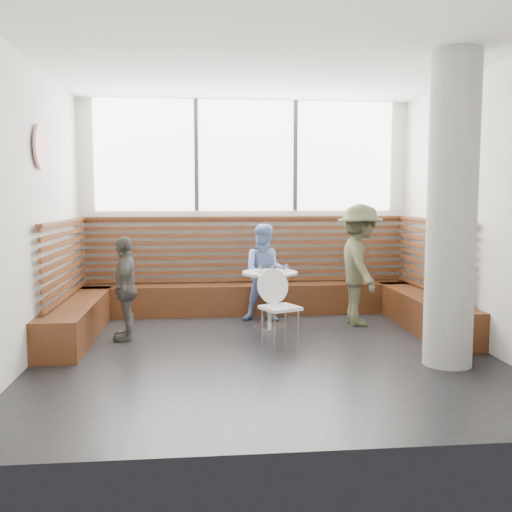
{
  "coord_description": "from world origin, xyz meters",
  "views": [
    {
      "loc": [
        -0.73,
        -6.2,
        1.73
      ],
      "look_at": [
        0.0,
        1.0,
        1.0
      ],
      "focal_mm": 40.0,
      "sensor_mm": 36.0,
      "label": 1
    }
  ],
  "objects": [
    {
      "name": "glass_right",
      "position": [
        0.43,
        1.26,
        0.81
      ],
      "size": [
        0.06,
        0.06,
        0.1
      ],
      "primitive_type": "cylinder",
      "color": "white",
      "rests_on": "cafe_table"
    },
    {
      "name": "booth",
      "position": [
        0.0,
        1.77,
        0.41
      ],
      "size": [
        5.0,
        2.5,
        1.44
      ],
      "color": "#442311",
      "rests_on": "ground"
    },
    {
      "name": "glass_left",
      "position": [
        0.08,
        1.18,
        0.82
      ],
      "size": [
        0.07,
        0.07,
        0.11
      ],
      "primitive_type": "cylinder",
      "color": "white",
      "rests_on": "cafe_table"
    },
    {
      "name": "wall_art",
      "position": [
        -2.46,
        0.4,
        2.3
      ],
      "size": [
        0.03,
        0.5,
        0.5
      ],
      "primitive_type": "cylinder",
      "rotation": [
        0.0,
        1.57,
        0.0
      ],
      "color": "white",
      "rests_on": "room"
    },
    {
      "name": "cafe_table",
      "position": [
        0.21,
        1.28,
        0.54
      ],
      "size": [
        0.74,
        0.74,
        0.76
      ],
      "color": "silver",
      "rests_on": "ground"
    },
    {
      "name": "child_left",
      "position": [
        -1.63,
        0.84,
        0.64
      ],
      "size": [
        0.34,
        0.76,
        1.27
      ],
      "primitive_type": "imported",
      "rotation": [
        0.0,
        0.0,
        -1.52
      ],
      "color": "#514F4A",
      "rests_on": "ground"
    },
    {
      "name": "concrete_column",
      "position": [
        1.85,
        -0.6,
        1.6
      ],
      "size": [
        0.5,
        0.5,
        3.2
      ],
      "primitive_type": "cylinder",
      "color": "gray",
      "rests_on": "ground"
    },
    {
      "name": "child_back",
      "position": [
        0.21,
        1.73,
        0.69
      ],
      "size": [
        0.7,
        0.57,
        1.38
      ],
      "primitive_type": "imported",
      "rotation": [
        0.0,
        0.0,
        -0.07
      ],
      "color": "#7790CF",
      "rests_on": "ground"
    },
    {
      "name": "menu_card",
      "position": [
        0.26,
        1.07,
        0.76
      ],
      "size": [
        0.24,
        0.19,
        0.0
      ],
      "primitive_type": "cube",
      "rotation": [
        0.0,
        0.0,
        -0.27
      ],
      "color": "#A5C64C",
      "rests_on": "cafe_table"
    },
    {
      "name": "cafe_chair",
      "position": [
        0.23,
        0.5,
        0.52
      ],
      "size": [
        0.42,
        0.41,
        0.88
      ],
      "rotation": [
        0.0,
        0.0,
        0.41
      ],
      "color": "white",
      "rests_on": "ground"
    },
    {
      "name": "adult_man",
      "position": [
        1.46,
        1.35,
        0.83
      ],
      "size": [
        0.65,
        1.09,
        1.66
      ],
      "primitive_type": "imported",
      "rotation": [
        0.0,
        0.0,
        1.54
      ],
      "color": "#464A31",
      "rests_on": "ground"
    },
    {
      "name": "plate_near",
      "position": [
        0.1,
        1.35,
        0.77
      ],
      "size": [
        0.2,
        0.2,
        0.01
      ],
      "primitive_type": "cylinder",
      "color": "white",
      "rests_on": "cafe_table"
    },
    {
      "name": "room",
      "position": [
        0.0,
        0.0,
        1.6
      ],
      "size": [
        5.0,
        5.0,
        3.2
      ],
      "color": "silver",
      "rests_on": "ground"
    },
    {
      "name": "glass_mid",
      "position": [
        0.25,
        1.23,
        0.81
      ],
      "size": [
        0.07,
        0.07,
        0.11
      ],
      "primitive_type": "cylinder",
      "color": "white",
      "rests_on": "cafe_table"
    },
    {
      "name": "plate_far",
      "position": [
        0.29,
        1.44,
        0.76
      ],
      "size": [
        0.18,
        0.18,
        0.01
      ],
      "primitive_type": "cylinder",
      "color": "white",
      "rests_on": "cafe_table"
    }
  ]
}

